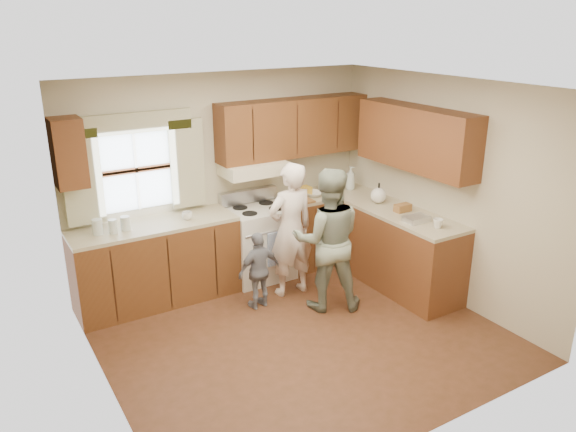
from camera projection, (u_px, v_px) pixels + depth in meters
room at (301, 220)px, 5.35m from camera, size 3.80×3.80×3.80m
kitchen_fixtures at (295, 217)px, 6.66m from camera, size 3.80×2.25×2.15m
stove at (258, 241)px, 6.92m from camera, size 0.76×0.67×1.07m
woman_left at (291, 230)px, 6.39m from camera, size 0.58×0.38×1.58m
woman_right at (328, 240)px, 6.08m from camera, size 0.97×0.89×1.60m
child at (259, 270)px, 6.18m from camera, size 0.54×0.27×0.89m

